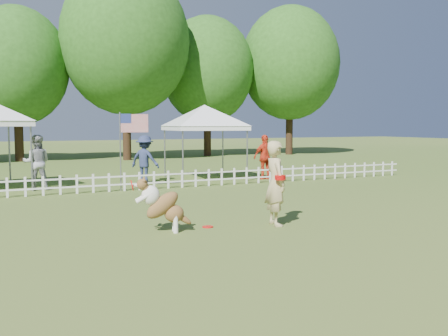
% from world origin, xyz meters
% --- Properties ---
extents(ground, '(120.00, 120.00, 0.00)m').
position_xyz_m(ground, '(0.00, 0.00, 0.00)').
color(ground, '#30521A').
rests_on(ground, ground).
extents(picket_fence, '(22.00, 0.08, 0.60)m').
position_xyz_m(picket_fence, '(0.00, 7.00, 0.30)').
color(picket_fence, white).
rests_on(picket_fence, ground).
extents(handler, '(0.53, 0.72, 1.81)m').
position_xyz_m(handler, '(0.77, 0.14, 0.91)').
color(handler, tan).
rests_on(handler, ground).
extents(dog, '(1.13, 0.59, 1.11)m').
position_xyz_m(dog, '(-1.62, 0.49, 0.55)').
color(dog, brown).
rests_on(dog, ground).
extents(frisbee_on_turf, '(0.25, 0.25, 0.02)m').
position_xyz_m(frisbee_on_turf, '(-0.62, 0.57, 0.01)').
color(frisbee_on_turf, red).
rests_on(frisbee_on_turf, ground).
extents(canopy_tent_right, '(2.96, 2.96, 2.86)m').
position_xyz_m(canopy_tent_right, '(3.00, 9.13, 1.43)').
color(canopy_tent_right, white).
rests_on(canopy_tent_right, ground).
extents(flag_pole, '(0.99, 0.18, 2.55)m').
position_xyz_m(flag_pole, '(-0.84, 7.09, 1.28)').
color(flag_pole, gray).
rests_on(flag_pole, ground).
extents(spectator_a, '(0.99, 0.83, 1.82)m').
position_xyz_m(spectator_a, '(-3.27, 8.52, 0.91)').
color(spectator_a, '#999A9E').
rests_on(spectator_a, ground).
extents(spectator_b, '(1.24, 1.28, 1.76)m').
position_xyz_m(spectator_b, '(0.51, 8.88, 0.88)').
color(spectator_b, navy).
rests_on(spectator_b, ground).
extents(spectator_c, '(1.05, 0.47, 1.75)m').
position_xyz_m(spectator_c, '(5.16, 8.09, 0.88)').
color(spectator_c, red).
rests_on(spectator_c, ground).
extents(tree_center_left, '(6.00, 6.00, 9.80)m').
position_xyz_m(tree_center_left, '(-3.00, 22.50, 4.90)').
color(tree_center_left, '#265317').
rests_on(tree_center_left, ground).
extents(tree_center_right, '(7.60, 7.60, 12.60)m').
position_xyz_m(tree_center_right, '(3.00, 21.00, 6.30)').
color(tree_center_right, '#265317').
rests_on(tree_center_right, ground).
extents(tree_right, '(6.20, 6.20, 10.40)m').
position_xyz_m(tree_right, '(9.00, 22.50, 5.20)').
color(tree_right, '#265317').
rests_on(tree_right, ground).
extents(tree_far_right, '(7.00, 7.00, 11.40)m').
position_xyz_m(tree_far_right, '(15.00, 21.50, 5.70)').
color(tree_far_right, '#265317').
rests_on(tree_far_right, ground).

